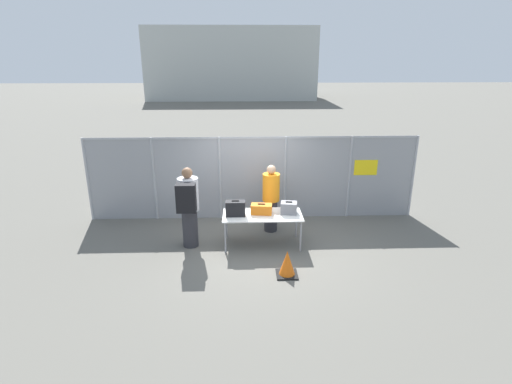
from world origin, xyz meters
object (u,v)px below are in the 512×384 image
at_px(suitcase_grey, 289,208).
at_px(utility_trailer, 287,180).
at_px(traveler_hooded, 188,205).
at_px(security_worker_near, 271,198).
at_px(suitcase_black, 235,208).
at_px(traffic_cone, 287,264).
at_px(suitcase_orange, 261,209).
at_px(inspection_table, 262,216).

bearing_deg(suitcase_grey, utility_trailer, 83.99).
height_order(traveler_hooded, security_worker_near, traveler_hooded).
distance_m(security_worker_near, utility_trailer, 2.97).
distance_m(suitcase_black, suitcase_grey, 1.18).
bearing_deg(traffic_cone, traveler_hooded, 147.28).
xyz_separation_m(utility_trailer, traffic_cone, (-0.55, -4.97, -0.16)).
distance_m(suitcase_grey, traffic_cone, 1.55).
relative_size(suitcase_orange, utility_trailer, 0.11).
height_order(inspection_table, suitcase_grey, suitcase_grey).
relative_size(suitcase_black, suitcase_orange, 0.87).
xyz_separation_m(suitcase_orange, traffic_cone, (0.43, -1.39, -0.61)).
xyz_separation_m(suitcase_orange, suitcase_grey, (0.61, 0.01, 0.02)).
distance_m(inspection_table, suitcase_grey, 0.62).
distance_m(suitcase_black, suitcase_orange, 0.58).
relative_size(security_worker_near, traffic_cone, 3.20).
bearing_deg(suitcase_orange, suitcase_grey, 0.88).
bearing_deg(suitcase_orange, utility_trailer, 74.65).
height_order(suitcase_black, traveler_hooded, traveler_hooded).
distance_m(suitcase_orange, suitcase_grey, 0.61).
distance_m(suitcase_grey, security_worker_near, 0.80).
relative_size(suitcase_black, traveler_hooded, 0.23).
height_order(suitcase_orange, utility_trailer, suitcase_orange).
relative_size(security_worker_near, utility_trailer, 0.37).
distance_m(suitcase_orange, utility_trailer, 3.73).
bearing_deg(traveler_hooded, suitcase_black, -6.80).
bearing_deg(security_worker_near, suitcase_grey, 133.32).
xyz_separation_m(security_worker_near, traffic_cone, (0.17, -2.12, -0.61)).
bearing_deg(security_worker_near, traffic_cone, 112.35).
xyz_separation_m(suitcase_grey, traffic_cone, (-0.18, -1.40, -0.62)).
relative_size(suitcase_black, suitcase_grey, 1.08).
distance_m(traveler_hooded, security_worker_near, 2.03).
bearing_deg(inspection_table, security_worker_near, 72.32).
height_order(suitcase_orange, security_worker_near, security_worker_near).
distance_m(traveler_hooded, utility_trailer, 4.52).
bearing_deg(security_worker_near, suitcase_black, 62.38).
bearing_deg(traffic_cone, inspection_table, 106.92).
height_order(suitcase_orange, traveler_hooded, traveler_hooded).
xyz_separation_m(inspection_table, suitcase_orange, (-0.02, 0.04, 0.16)).
distance_m(suitcase_black, utility_trailer, 4.01).
relative_size(inspection_table, traveler_hooded, 0.96).
bearing_deg(inspection_table, utility_trailer, 75.07).
height_order(suitcase_black, traffic_cone, suitcase_black).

